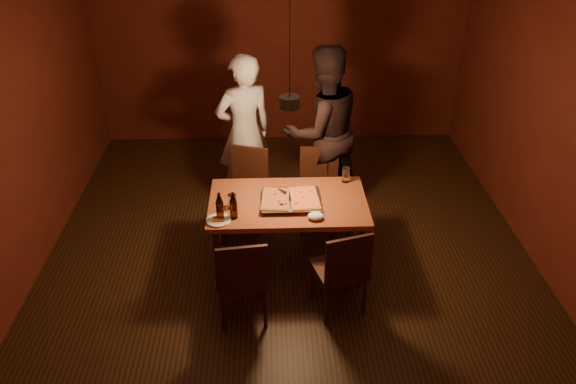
{
  "coord_description": "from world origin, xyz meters",
  "views": [
    {
      "loc": [
        -0.18,
        -4.53,
        3.56
      ],
      "look_at": [
        -0.01,
        -0.01,
        0.85
      ],
      "focal_mm": 35.0,
      "sensor_mm": 36.0,
      "label": 1
    }
  ],
  "objects_px": {
    "chair_near_left": "(242,274)",
    "pizza_tray": "(291,201)",
    "diner_white": "(244,132)",
    "diner_dark": "(322,131)",
    "dining_table": "(288,208)",
    "beer_bottle_b": "(233,205)",
    "pendant_lamp": "(290,101)",
    "chair_near_right": "(343,265)",
    "chair_far_left": "(247,181)",
    "chair_far_right": "(319,181)",
    "plate_slice": "(219,220)",
    "beer_bottle_a": "(220,206)"
  },
  "relations": [
    {
      "from": "chair_far_left",
      "to": "diner_white",
      "type": "distance_m",
      "value": 0.59
    },
    {
      "from": "dining_table",
      "to": "pizza_tray",
      "type": "xyz_separation_m",
      "value": [
        0.03,
        -0.04,
        0.1
      ]
    },
    {
      "from": "pizza_tray",
      "to": "beer_bottle_a",
      "type": "bearing_deg",
      "value": -163.48
    },
    {
      "from": "chair_near_left",
      "to": "diner_dark",
      "type": "relative_size",
      "value": 0.25
    },
    {
      "from": "beer_bottle_b",
      "to": "diner_white",
      "type": "xyz_separation_m",
      "value": [
        0.06,
        1.51,
        0.02
      ]
    },
    {
      "from": "dining_table",
      "to": "pendant_lamp",
      "type": "relative_size",
      "value": 1.36
    },
    {
      "from": "plate_slice",
      "to": "pendant_lamp",
      "type": "distance_m",
      "value": 1.24
    },
    {
      "from": "dining_table",
      "to": "chair_far_right",
      "type": "relative_size",
      "value": 3.09
    },
    {
      "from": "chair_near_right",
      "to": "diner_white",
      "type": "xyz_separation_m",
      "value": [
        -0.89,
        1.97,
        0.36
      ]
    },
    {
      "from": "chair_near_right",
      "to": "pendant_lamp",
      "type": "bearing_deg",
      "value": 104.83
    },
    {
      "from": "chair_far_left",
      "to": "chair_far_right",
      "type": "relative_size",
      "value": 1.09
    },
    {
      "from": "beer_bottle_a",
      "to": "dining_table",
      "type": "bearing_deg",
      "value": 24.26
    },
    {
      "from": "chair_far_left",
      "to": "diner_dark",
      "type": "xyz_separation_m",
      "value": [
        0.84,
        0.32,
        0.43
      ]
    },
    {
      "from": "diner_white",
      "to": "chair_far_left",
      "type": "bearing_deg",
      "value": 71.39
    },
    {
      "from": "dining_table",
      "to": "beer_bottle_a",
      "type": "height_order",
      "value": "beer_bottle_a"
    },
    {
      "from": "chair_near_left",
      "to": "chair_near_right",
      "type": "xyz_separation_m",
      "value": [
        0.87,
        0.09,
        0.0
      ]
    },
    {
      "from": "dining_table",
      "to": "chair_near_right",
      "type": "xyz_separation_m",
      "value": [
        0.45,
        -0.72,
        -0.14
      ]
    },
    {
      "from": "chair_far_left",
      "to": "chair_near_left",
      "type": "distance_m",
      "value": 1.59
    },
    {
      "from": "pendant_lamp",
      "to": "chair_far_left",
      "type": "bearing_deg",
      "value": 118.9
    },
    {
      "from": "chair_far_right",
      "to": "beer_bottle_b",
      "type": "bearing_deg",
      "value": 52.48
    },
    {
      "from": "chair_far_left",
      "to": "beer_bottle_a",
      "type": "distance_m",
      "value": 1.14
    },
    {
      "from": "chair_near_left",
      "to": "chair_far_right",
      "type": "bearing_deg",
      "value": 56.19
    },
    {
      "from": "chair_near_left",
      "to": "pizza_tray",
      "type": "xyz_separation_m",
      "value": [
        0.45,
        0.78,
        0.24
      ]
    },
    {
      "from": "beer_bottle_b",
      "to": "diner_dark",
      "type": "xyz_separation_m",
      "value": [
        0.92,
        1.37,
        0.08
      ]
    },
    {
      "from": "dining_table",
      "to": "beer_bottle_b",
      "type": "height_order",
      "value": "beer_bottle_b"
    },
    {
      "from": "beer_bottle_b",
      "to": "plate_slice",
      "type": "distance_m",
      "value": 0.19
    },
    {
      "from": "chair_far_left",
      "to": "beer_bottle_b",
      "type": "height_order",
      "value": "beer_bottle_b"
    },
    {
      "from": "pendant_lamp",
      "to": "beer_bottle_b",
      "type": "bearing_deg",
      "value": -151.95
    },
    {
      "from": "diner_white",
      "to": "diner_dark",
      "type": "height_order",
      "value": "diner_dark"
    },
    {
      "from": "dining_table",
      "to": "pendant_lamp",
      "type": "distance_m",
      "value": 1.08
    },
    {
      "from": "beer_bottle_b",
      "to": "diner_white",
      "type": "height_order",
      "value": "diner_white"
    },
    {
      "from": "dining_table",
      "to": "diner_dark",
      "type": "distance_m",
      "value": 1.21
    },
    {
      "from": "chair_near_left",
      "to": "pizza_tray",
      "type": "relative_size",
      "value": 0.88
    },
    {
      "from": "dining_table",
      "to": "chair_far_right",
      "type": "distance_m",
      "value": 0.84
    },
    {
      "from": "chair_near_left",
      "to": "chair_near_right",
      "type": "relative_size",
      "value": 0.93
    },
    {
      "from": "chair_far_left",
      "to": "beer_bottle_a",
      "type": "bearing_deg",
      "value": 96.61
    },
    {
      "from": "beer_bottle_b",
      "to": "diner_white",
      "type": "relative_size",
      "value": 0.15
    },
    {
      "from": "chair_near_left",
      "to": "plate_slice",
      "type": "xyz_separation_m",
      "value": [
        -0.22,
        0.5,
        0.22
      ]
    },
    {
      "from": "pizza_tray",
      "to": "beer_bottle_a",
      "type": "height_order",
      "value": "beer_bottle_a"
    },
    {
      "from": "plate_slice",
      "to": "diner_white",
      "type": "bearing_deg",
      "value": 83.01
    },
    {
      "from": "chair_far_right",
      "to": "chair_far_left",
      "type": "bearing_deg",
      "value": 0.34
    },
    {
      "from": "pizza_tray",
      "to": "plate_slice",
      "type": "bearing_deg",
      "value": -161.21
    },
    {
      "from": "chair_far_left",
      "to": "diner_white",
      "type": "height_order",
      "value": "diner_white"
    },
    {
      "from": "beer_bottle_b",
      "to": "diner_dark",
      "type": "bearing_deg",
      "value": 56.1
    },
    {
      "from": "chair_near_right",
      "to": "diner_white",
      "type": "bearing_deg",
      "value": 98.43
    },
    {
      "from": "chair_near_right",
      "to": "diner_dark",
      "type": "height_order",
      "value": "diner_dark"
    },
    {
      "from": "diner_white",
      "to": "chair_near_right",
      "type": "bearing_deg",
      "value": 92.05
    },
    {
      "from": "plate_slice",
      "to": "diner_white",
      "type": "xyz_separation_m",
      "value": [
        0.19,
        1.56,
        0.14
      ]
    },
    {
      "from": "chair_far_left",
      "to": "plate_slice",
      "type": "relative_size",
      "value": 2.35
    },
    {
      "from": "chair_near_left",
      "to": "dining_table",
      "type": "bearing_deg",
      "value": 55.62
    }
  ]
}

